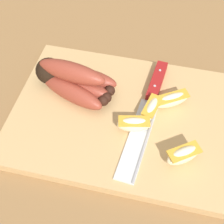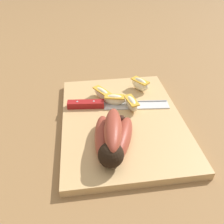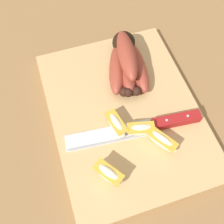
{
  "view_description": "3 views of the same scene",
  "coord_description": "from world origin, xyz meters",
  "px_view_note": "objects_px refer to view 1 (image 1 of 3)",
  "views": [
    {
      "loc": [
        -0.06,
        0.38,
        0.51
      ],
      "look_at": [
        0.02,
        0.05,
        0.06
      ],
      "focal_mm": 51.61,
      "sensor_mm": 36.0,
      "label": 1
    },
    {
      "loc": [
        0.49,
        -0.07,
        0.4
      ],
      "look_at": [
        0.01,
        -0.01,
        0.04
      ],
      "focal_mm": 37.82,
      "sensor_mm": 36.0,
      "label": 2
    },
    {
      "loc": [
        -0.25,
        0.13,
        0.53
      ],
      "look_at": [
        0.01,
        0.05,
        0.03
      ],
      "focal_mm": 43.67,
      "sensor_mm": 36.0,
      "label": 3
    }
  ],
  "objects_px": {
    "chefs_knife": "(151,99)",
    "apple_wedge_far": "(134,124)",
    "apple_wedge_near": "(183,155)",
    "apple_wedge_extra": "(172,100)",
    "banana_bunch": "(72,80)",
    "apple_wedge_middle": "(152,109)"
  },
  "relations": [
    {
      "from": "chefs_knife",
      "to": "apple_wedge_near",
      "type": "xyz_separation_m",
      "value": [
        -0.07,
        0.12,
        0.01
      ]
    },
    {
      "from": "chefs_knife",
      "to": "apple_wedge_near",
      "type": "height_order",
      "value": "apple_wedge_near"
    },
    {
      "from": "banana_bunch",
      "to": "apple_wedge_middle",
      "type": "xyz_separation_m",
      "value": [
        -0.16,
        0.03,
        -0.01
      ]
    },
    {
      "from": "apple_wedge_near",
      "to": "apple_wedge_far",
      "type": "distance_m",
      "value": 0.1
    },
    {
      "from": "apple_wedge_middle",
      "to": "apple_wedge_extra",
      "type": "relative_size",
      "value": 0.89
    },
    {
      "from": "apple_wedge_near",
      "to": "apple_wedge_extra",
      "type": "xyz_separation_m",
      "value": [
        0.03,
        -0.12,
        -0.0
      ]
    },
    {
      "from": "apple_wedge_near",
      "to": "apple_wedge_extra",
      "type": "distance_m",
      "value": 0.12
    },
    {
      "from": "apple_wedge_far",
      "to": "apple_wedge_extra",
      "type": "height_order",
      "value": "apple_wedge_far"
    },
    {
      "from": "banana_bunch",
      "to": "apple_wedge_middle",
      "type": "distance_m",
      "value": 0.16
    },
    {
      "from": "apple_wedge_far",
      "to": "banana_bunch",
      "type": "bearing_deg",
      "value": -26.84
    },
    {
      "from": "banana_bunch",
      "to": "apple_wedge_middle",
      "type": "bearing_deg",
      "value": 170.72
    },
    {
      "from": "apple_wedge_near",
      "to": "apple_wedge_middle",
      "type": "xyz_separation_m",
      "value": [
        0.07,
        -0.09,
        -0.0
      ]
    },
    {
      "from": "chefs_knife",
      "to": "apple_wedge_near",
      "type": "bearing_deg",
      "value": 120.98
    },
    {
      "from": "chefs_knife",
      "to": "apple_wedge_near",
      "type": "distance_m",
      "value": 0.14
    },
    {
      "from": "chefs_knife",
      "to": "banana_bunch",
      "type": "bearing_deg",
      "value": 1.75
    },
    {
      "from": "banana_bunch",
      "to": "apple_wedge_far",
      "type": "relative_size",
      "value": 2.56
    },
    {
      "from": "banana_bunch",
      "to": "chefs_knife",
      "type": "xyz_separation_m",
      "value": [
        -0.16,
        -0.0,
        -0.02
      ]
    },
    {
      "from": "apple_wedge_near",
      "to": "apple_wedge_far",
      "type": "bearing_deg",
      "value": -25.99
    },
    {
      "from": "banana_bunch",
      "to": "apple_wedge_extra",
      "type": "distance_m",
      "value": 0.2
    },
    {
      "from": "chefs_knife",
      "to": "apple_wedge_far",
      "type": "bearing_deg",
      "value": 74.19
    },
    {
      "from": "apple_wedge_middle",
      "to": "apple_wedge_extra",
      "type": "height_order",
      "value": "same"
    },
    {
      "from": "apple_wedge_extra",
      "to": "apple_wedge_far",
      "type": "bearing_deg",
      "value": 50.43
    }
  ]
}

